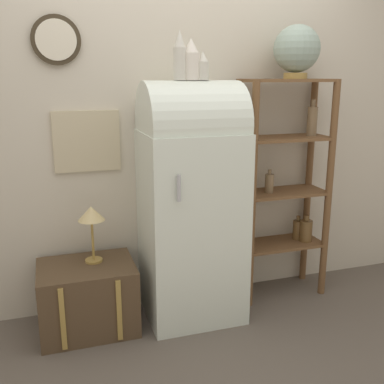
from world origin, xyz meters
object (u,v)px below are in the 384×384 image
suitcase_trunk (88,297)px  globe (297,50)px  refrigerator (191,199)px  desk_lamp (91,217)px  vase_left (180,57)px  vase_center (190,61)px  vase_right (203,67)px

suitcase_trunk → globe: (1.45, 0.05, 1.54)m
refrigerator → desk_lamp: refrigerator is taller
vase_left → suitcase_trunk: bearing=178.9°
refrigerator → desk_lamp: 0.65m
refrigerator → vase_left: size_ratio=5.34×
suitcase_trunk → globe: globe is taller
refrigerator → globe: 1.21m
globe → vase_center: size_ratio=1.41×
globe → refrigerator: bearing=-175.3°
vase_right → suitcase_trunk: bearing=178.4°
vase_center → vase_right: (0.07, -0.02, -0.04)m
vase_center → vase_right: vase_center is taller
suitcase_trunk → vase_right: bearing=-1.6°
vase_center → suitcase_trunk: bearing=180.0°
globe → vase_right: bearing=-173.8°
vase_center → desk_lamp: bearing=175.6°
refrigerator → vase_right: vase_right is taller
globe → vase_left: globe is taller
desk_lamp → vase_left: bearing=-6.2°
refrigerator → globe: bearing=4.7°
vase_left → vase_right: 0.15m
vase_center → desk_lamp: size_ratio=0.67×
refrigerator → vase_center: size_ratio=6.34×
vase_left → vase_center: (0.07, 0.01, -0.02)m
vase_left → vase_center: 0.07m
vase_center → desk_lamp: vase_center is taller
globe → vase_center: globe is taller
globe → desk_lamp: 1.73m
refrigerator → vase_right: size_ratio=9.25×
suitcase_trunk → desk_lamp: (0.06, 0.05, 0.52)m
vase_left → globe: bearing=4.5°
suitcase_trunk → vase_left: vase_left is taller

